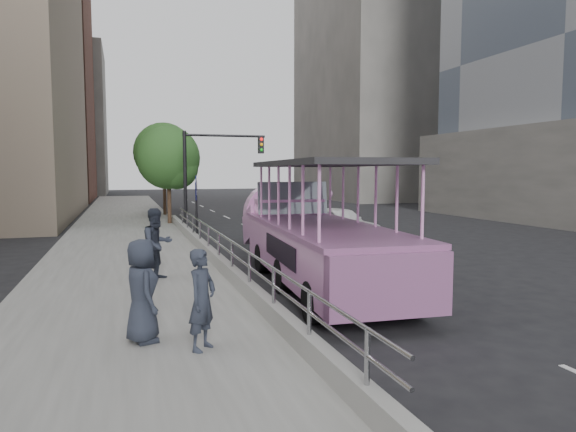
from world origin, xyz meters
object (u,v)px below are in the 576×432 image
at_px(pedestrian_mid, 157,244).
at_px(street_tree_far, 165,155).
at_px(duck_boat, 311,237).
at_px(traffic_signal, 209,165).
at_px(parking_sign, 196,204).
at_px(pedestrian_far, 142,291).
at_px(car, 339,223).
at_px(street_tree_near, 170,160).
at_px(pedestrian_near, 202,300).

xyz_separation_m(pedestrian_mid, street_tree_far, (1.92, 21.22, 3.05)).
relative_size(duck_boat, traffic_signal, 2.05).
height_order(duck_boat, parking_sign, duck_boat).
height_order(pedestrian_far, parking_sign, parking_sign).
distance_m(pedestrian_far, parking_sign, 12.50).
bearing_deg(duck_boat, pedestrian_mid, 177.23).
bearing_deg(car, parking_sign, 172.85).
bearing_deg(traffic_signal, pedestrian_far, -102.89).
bearing_deg(parking_sign, traffic_signal, 74.76).
bearing_deg(duck_boat, street_tree_near, 99.60).
relative_size(duck_boat, car, 2.35).
height_order(pedestrian_near, street_tree_far, street_tree_far).
xyz_separation_m(car, pedestrian_mid, (-8.91, -8.27, 0.49)).
xyz_separation_m(duck_boat, parking_sign, (-2.31, 7.25, 0.58)).
height_order(pedestrian_mid, pedestrian_far, pedestrian_mid).
distance_m(pedestrian_near, pedestrian_far, 1.15).
bearing_deg(pedestrian_far, pedestrian_near, -139.90).
relative_size(duck_boat, street_tree_near, 1.86).
relative_size(parking_sign, traffic_signal, 0.58).
bearing_deg(pedestrian_near, pedestrian_mid, 43.82).
distance_m(pedestrian_mid, street_tree_far, 21.52).
distance_m(duck_boat, pedestrian_far, 6.96).
distance_m(car, parking_sign, 7.08).
height_order(car, street_tree_near, street_tree_near).
height_order(duck_boat, traffic_signal, traffic_signal).
bearing_deg(car, street_tree_near, 118.77).
height_order(pedestrian_far, street_tree_far, street_tree_far).
height_order(pedestrian_far, traffic_signal, traffic_signal).
relative_size(parking_sign, street_tree_far, 0.47).
bearing_deg(parking_sign, pedestrian_far, -101.96).
height_order(duck_boat, pedestrian_near, duck_boat).
xyz_separation_m(parking_sign, street_tree_far, (-0.10, 14.18, 2.43)).
xyz_separation_m(pedestrian_far, street_tree_near, (2.28, 20.39, 2.63)).
relative_size(pedestrian_far, street_tree_near, 0.31).
xyz_separation_m(pedestrian_near, pedestrian_mid, (-0.35, 5.86, 0.13)).
bearing_deg(street_tree_far, pedestrian_far, -95.38).
relative_size(pedestrian_mid, street_tree_near, 0.34).
bearing_deg(car, duck_boat, -135.62).
distance_m(traffic_signal, street_tree_near, 3.80).
xyz_separation_m(car, pedestrian_near, (-8.56, -14.13, 0.36)).
bearing_deg(pedestrian_near, car, 9.18).
relative_size(duck_boat, pedestrian_far, 6.00).
xyz_separation_m(duck_boat, street_tree_near, (-2.61, 15.43, 2.53)).
height_order(pedestrian_mid, parking_sign, parking_sign).
bearing_deg(traffic_signal, street_tree_near, 114.98).
relative_size(duck_boat, street_tree_far, 1.65).
height_order(car, street_tree_far, street_tree_far).
distance_m(pedestrian_mid, traffic_signal, 12.45).
distance_m(pedestrian_mid, parking_sign, 7.35).
distance_m(duck_boat, street_tree_near, 15.85).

